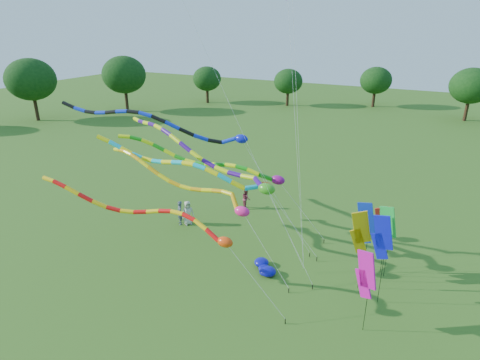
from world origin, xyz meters
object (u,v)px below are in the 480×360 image
at_px(tube_kite_red, 155,216).
at_px(person_c, 246,199).
at_px(tube_kite_orange, 190,185).
at_px(blue_nylon_heap, 263,263).
at_px(person_b, 180,213).
at_px(person_a, 188,213).

bearing_deg(tube_kite_red, person_c, 87.02).
xyz_separation_m(tube_kite_orange, blue_nylon_heap, (4.74, 0.42, -4.36)).
distance_m(tube_kite_red, blue_nylon_heap, 7.50).
xyz_separation_m(blue_nylon_heap, person_c, (-4.56, 6.94, 0.55)).
bearing_deg(person_b, person_c, 100.05).
height_order(person_b, person_c, person_b).
relative_size(tube_kite_red, person_c, 8.28).
distance_m(tube_kite_orange, person_a, 5.31).
xyz_separation_m(person_a, person_b, (-0.54, -0.23, -0.01)).
distance_m(person_a, person_b, 0.59).
bearing_deg(tube_kite_orange, person_b, 147.09).
distance_m(blue_nylon_heap, person_a, 7.58).
distance_m(tube_kite_orange, blue_nylon_heap, 6.45).
height_order(tube_kite_orange, person_b, tube_kite_orange).
bearing_deg(person_b, blue_nylon_heap, 26.92).
distance_m(tube_kite_red, tube_kite_orange, 4.24).
relative_size(tube_kite_red, person_b, 7.44).
xyz_separation_m(tube_kite_red, person_a, (-3.02, 7.14, -3.64)).
relative_size(tube_kite_orange, person_a, 7.52).
relative_size(blue_nylon_heap, person_a, 0.93).
xyz_separation_m(person_a, person_c, (2.55, 4.40, -0.10)).
distance_m(tube_kite_red, person_a, 8.56).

